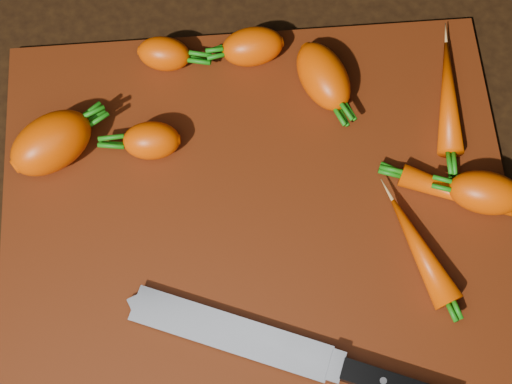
{
  "coord_description": "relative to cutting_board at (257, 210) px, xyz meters",
  "views": [
    {
      "loc": [
        -0.02,
        -0.23,
        0.67
      ],
      "look_at": [
        0.0,
        0.01,
        0.03
      ],
      "focal_mm": 50.0,
      "sensor_mm": 36.0,
      "label": 1
    }
  ],
  "objects": [
    {
      "name": "carrot_8",
      "position": [
        0.15,
        -0.06,
        0.02
      ],
      "size": [
        0.06,
        0.11,
        0.03
      ],
      "primitive_type": "ellipsoid",
      "rotation": [
        0.0,
        0.0,
        1.92
      ],
      "color": "#EB4900",
      "rests_on": "cutting_board"
    },
    {
      "name": "carrot_5",
      "position": [
        0.22,
        -0.01,
        0.03
      ],
      "size": [
        0.08,
        0.06,
        0.04
      ],
      "primitive_type": "ellipsoid",
      "rotation": [
        0.0,
        0.0,
        2.87
      ],
      "color": "#EB4900",
      "rests_on": "cutting_board"
    },
    {
      "name": "ground",
      "position": [
        0.0,
        0.0,
        -0.01
      ],
      "size": [
        2.0,
        2.0,
        0.01
      ],
      "primitive_type": "cube",
      "color": "black"
    },
    {
      "name": "carrot_6",
      "position": [
        0.2,
        0.1,
        0.02
      ],
      "size": [
        0.04,
        0.13,
        0.03
      ],
      "primitive_type": "ellipsoid",
      "rotation": [
        0.0,
        0.0,
        1.44
      ],
      "color": "#EB4900",
      "rests_on": "cutting_board"
    },
    {
      "name": "carrot_2",
      "position": [
        0.08,
        0.13,
        0.03
      ],
      "size": [
        0.07,
        0.09,
        0.05
      ],
      "primitive_type": "ellipsoid",
      "rotation": [
        0.0,
        0.0,
        -1.2
      ],
      "color": "#EB4900",
      "rests_on": "cutting_board"
    },
    {
      "name": "carrot_4",
      "position": [
        -0.08,
        0.17,
        0.02
      ],
      "size": [
        0.06,
        0.05,
        0.04
      ],
      "primitive_type": "ellipsoid",
      "rotation": [
        0.0,
        0.0,
        -0.22
      ],
      "color": "#EB4900",
      "rests_on": "cutting_board"
    },
    {
      "name": "carrot_3",
      "position": [
        0.01,
        0.17,
        0.03
      ],
      "size": [
        0.07,
        0.05,
        0.04
      ],
      "primitive_type": "ellipsoid",
      "rotation": [
        0.0,
        0.0,
        3.25
      ],
      "color": "#EB4900",
      "rests_on": "cutting_board"
    },
    {
      "name": "carrot_1",
      "position": [
        -0.1,
        0.07,
        0.03
      ],
      "size": [
        0.06,
        0.04,
        0.04
      ],
      "primitive_type": "ellipsoid",
      "rotation": [
        0.0,
        0.0,
        3.11
      ],
      "color": "#EB4900",
      "rests_on": "cutting_board"
    },
    {
      "name": "carrot_0",
      "position": [
        -0.2,
        0.07,
        0.03
      ],
      "size": [
        0.1,
        0.09,
        0.05
      ],
      "primitive_type": "ellipsoid",
      "rotation": [
        0.0,
        0.0,
        0.58
      ],
      "color": "#EB4900",
      "rests_on": "cutting_board"
    },
    {
      "name": "cutting_board",
      "position": [
        0.0,
        0.0,
        0.0
      ],
      "size": [
        0.5,
        0.4,
        0.01
      ],
      "primitive_type": "cube",
      "color": "#4C1B07",
      "rests_on": "ground"
    },
    {
      "name": "carrot_7",
      "position": [
        0.2,
        -0.01,
        0.02
      ],
      "size": [
        0.13,
        0.08,
        0.02
      ],
      "primitive_type": "ellipsoid",
      "rotation": [
        0.0,
        0.0,
        -0.44
      ],
      "color": "#EB4900",
      "rests_on": "cutting_board"
    },
    {
      "name": "knife",
      "position": [
        -0.02,
        -0.13,
        0.01
      ],
      "size": [
        0.29,
        0.14,
        0.02
      ],
      "rotation": [
        0.0,
        0.0,
        -0.38
      ],
      "color": "gray",
      "rests_on": "cutting_board"
    }
  ]
}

